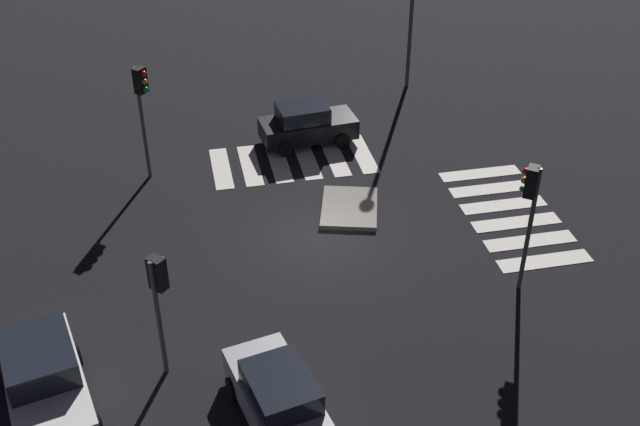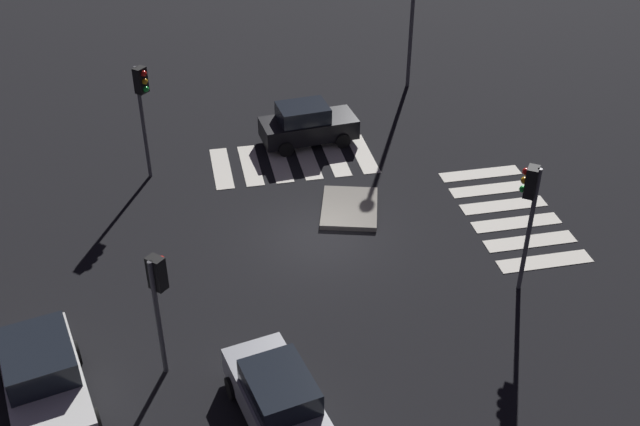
# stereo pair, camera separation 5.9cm
# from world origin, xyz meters

# --- Properties ---
(ground_plane) EXTENTS (80.00, 80.00, 0.00)m
(ground_plane) POSITION_xyz_m (0.00, 0.00, 0.00)
(ground_plane) COLOR black
(traffic_island) EXTENTS (3.10, 2.64, 0.18)m
(traffic_island) POSITION_xyz_m (1.44, -1.39, 0.09)
(traffic_island) COLOR gray
(traffic_island) RESTS_ON ground
(car_silver) EXTENTS (4.17, 2.47, 1.72)m
(car_silver) POSITION_xyz_m (-7.75, 2.69, 0.85)
(car_silver) COLOR #9EA0A5
(car_silver) RESTS_ON ground
(car_black) EXTENTS (2.17, 4.09, 1.72)m
(car_black) POSITION_xyz_m (6.76, -0.86, 0.85)
(car_black) COLOR black
(car_black) RESTS_ON ground
(car_white) EXTENTS (4.72, 2.87, 1.94)m
(car_white) POSITION_xyz_m (-6.03, 8.50, 0.95)
(car_white) COLOR silver
(car_white) RESTS_ON ground
(traffic_light_west) EXTENTS (0.54, 0.54, 3.80)m
(traffic_light_west) POSITION_xyz_m (-5.26, 5.36, 2.88)
(traffic_light_west) COLOR #47474C
(traffic_light_west) RESTS_ON ground
(traffic_light_north) EXTENTS (0.54, 0.53, 4.55)m
(traffic_light_north) POSITION_xyz_m (5.24, 5.53, 3.45)
(traffic_light_north) COLOR #47474C
(traffic_light_north) RESTS_ON ground
(traffic_light_south) EXTENTS (0.54, 0.53, 4.36)m
(traffic_light_south) POSITION_xyz_m (-3.87, -5.48, 3.30)
(traffic_light_south) COLOR #47474C
(traffic_light_south) RESTS_ON ground
(crosswalk_near) EXTENTS (6.45, 3.20, 0.02)m
(crosswalk_near) POSITION_xyz_m (-0.00, -7.00, 0.01)
(crosswalk_near) COLOR silver
(crosswalk_near) RESTS_ON ground
(crosswalk_side) EXTENTS (3.20, 6.45, 0.02)m
(crosswalk_side) POSITION_xyz_m (5.34, -0.00, 0.01)
(crosswalk_side) COLOR silver
(crosswalk_side) RESTS_ON ground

